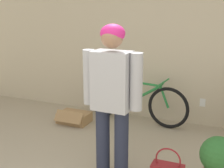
{
  "coord_description": "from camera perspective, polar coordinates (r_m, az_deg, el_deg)",
  "views": [
    {
      "loc": [
        1.04,
        -1.54,
        1.77
      ],
      "look_at": [
        -0.09,
        1.11,
        1.01
      ],
      "focal_mm": 50.0,
      "sensor_mm": 36.0,
      "label": 1
    }
  ],
  "objects": [
    {
      "name": "wall_back",
      "position": [
        4.67,
        10.37,
        8.74
      ],
      "size": [
        8.0,
        0.07,
        2.6
      ],
      "color": "beige",
      "rests_on": "ground_plane"
    },
    {
      "name": "person",
      "position": [
        2.99,
        0.01,
        -1.44
      ],
      "size": [
        0.61,
        0.24,
        1.58
      ],
      "rotation": [
        0.0,
        0.0,
        -0.02
      ],
      "color": "#23283D",
      "rests_on": "ground_plane"
    },
    {
      "name": "bicycle",
      "position": [
        4.72,
        3.99,
        -3.05
      ],
      "size": [
        1.69,
        0.46,
        0.68
      ],
      "rotation": [
        0.0,
        0.0,
        -0.1
      ],
      "color": "black",
      "rests_on": "ground_plane"
    },
    {
      "name": "cardboard_box",
      "position": [
        4.78,
        -6.94,
        -6.09
      ],
      "size": [
        0.46,
        0.39,
        0.22
      ],
      "color": "#A87F51",
      "rests_on": "ground_plane"
    },
    {
      "name": "potted_plant",
      "position": [
        3.35,
        18.86,
        -12.77
      ],
      "size": [
        0.37,
        0.37,
        0.49
      ],
      "color": "brown",
      "rests_on": "ground_plane"
    }
  ]
}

